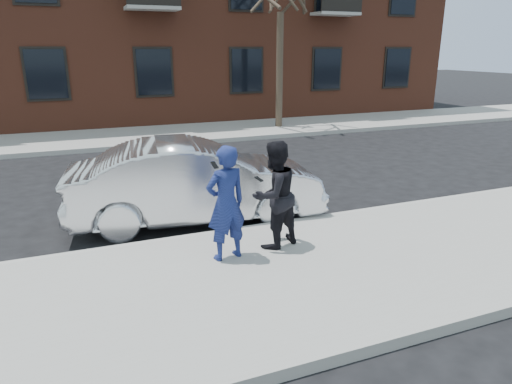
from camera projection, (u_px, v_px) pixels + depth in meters
name	position (u px, v px, depth m)	size (l,w,h in m)	color
ground	(309.00, 269.00, 6.65)	(100.00, 100.00, 0.00)	black
near_sidewalk	(318.00, 272.00, 6.41)	(50.00, 3.50, 0.15)	gray
near_curb	(268.00, 228.00, 8.00)	(50.00, 0.10, 0.15)	#999691
far_sidewalk	(163.00, 135.00, 16.60)	(50.00, 3.50, 0.15)	gray
far_curb	(174.00, 144.00, 15.00)	(50.00, 0.10, 0.15)	#999691
silver_sedan	(197.00, 182.00, 8.33)	(1.59, 4.57, 1.51)	silver
man_hoodie	(226.00, 203.00, 6.44)	(0.68, 0.53, 1.68)	navy
man_peacoat	(274.00, 195.00, 6.86)	(0.97, 0.86, 1.65)	black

